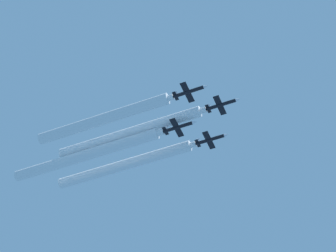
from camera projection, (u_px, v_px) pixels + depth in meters
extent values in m
cylinder|color=black|center=(221.00, 105.00, 202.52)|extent=(1.24, 10.69, 1.24)
cone|color=silver|center=(238.00, 99.00, 200.96)|extent=(1.18, 1.80, 1.18)
ellipsoid|color=#332D14|center=(227.00, 102.00, 202.33)|extent=(0.68, 2.48, 0.56)
cube|color=black|center=(220.00, 105.00, 202.58)|extent=(9.01, 2.14, 0.14)
cube|color=black|center=(208.00, 109.00, 203.73)|extent=(3.83, 1.24, 0.14)
cube|color=silver|center=(208.00, 106.00, 204.89)|extent=(0.11, 1.46, 1.91)
cylinder|color=black|center=(206.00, 109.00, 203.93)|extent=(0.93, 0.68, 0.93)
cylinder|color=black|center=(210.00, 140.00, 210.35)|extent=(1.24, 10.69, 1.24)
cone|color=silver|center=(227.00, 135.00, 208.79)|extent=(1.18, 1.80, 1.18)
ellipsoid|color=#332D14|center=(216.00, 137.00, 210.16)|extent=(0.68, 2.48, 0.56)
cube|color=black|center=(209.00, 140.00, 210.42)|extent=(9.01, 2.14, 0.14)
cube|color=black|center=(198.00, 143.00, 211.57)|extent=(3.83, 1.24, 0.14)
cube|color=silver|center=(198.00, 140.00, 212.73)|extent=(0.11, 1.46, 1.91)
cylinder|color=black|center=(196.00, 144.00, 211.76)|extent=(0.93, 0.68, 0.93)
cylinder|color=black|center=(189.00, 92.00, 195.63)|extent=(1.24, 10.69, 1.24)
cone|color=silver|center=(206.00, 86.00, 194.07)|extent=(1.18, 1.80, 1.18)
ellipsoid|color=#332D14|center=(195.00, 89.00, 195.44)|extent=(0.68, 2.48, 0.56)
cube|color=black|center=(187.00, 92.00, 195.70)|extent=(9.01, 2.14, 0.14)
cube|color=black|center=(175.00, 96.00, 196.85)|extent=(3.83, 1.24, 0.14)
cube|color=silver|center=(176.00, 93.00, 198.01)|extent=(0.11, 1.46, 1.91)
cylinder|color=black|center=(173.00, 97.00, 197.04)|extent=(0.93, 0.68, 0.93)
cylinder|color=black|center=(178.00, 127.00, 203.42)|extent=(1.24, 10.69, 1.24)
cone|color=silver|center=(195.00, 122.00, 201.86)|extent=(1.18, 1.80, 1.18)
ellipsoid|color=#332D14|center=(184.00, 124.00, 203.23)|extent=(0.68, 2.48, 0.56)
cube|color=black|center=(177.00, 128.00, 203.48)|extent=(9.01, 2.14, 0.14)
cube|color=black|center=(165.00, 131.00, 204.63)|extent=(3.83, 1.24, 0.14)
cube|color=silver|center=(166.00, 128.00, 205.79)|extent=(0.11, 1.46, 1.91)
cylinder|color=black|center=(163.00, 132.00, 204.82)|extent=(0.93, 0.68, 0.93)
cylinder|color=white|center=(143.00, 129.00, 210.01)|extent=(2.10, 48.67, 2.10)
cylinder|color=white|center=(128.00, 133.00, 211.47)|extent=(4.00, 55.97, 4.00)
cylinder|color=white|center=(137.00, 161.00, 217.66)|extent=(2.10, 47.19, 2.10)
cylinder|color=white|center=(123.00, 165.00, 219.08)|extent=(4.00, 54.27, 4.00)
cylinder|color=white|center=(116.00, 115.00, 202.49)|extent=(2.10, 43.57, 2.10)
cylinder|color=white|center=(102.00, 119.00, 203.79)|extent=(4.00, 50.11, 4.00)
cylinder|color=white|center=(100.00, 151.00, 211.14)|extent=(2.10, 50.52, 2.10)
cylinder|color=white|center=(85.00, 156.00, 212.65)|extent=(4.00, 58.09, 4.00)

